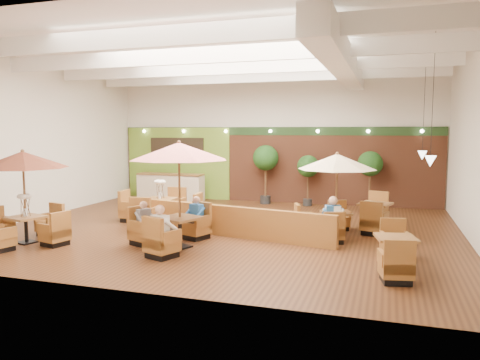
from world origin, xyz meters
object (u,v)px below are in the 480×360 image
at_px(table_1, 177,171).
at_px(table_2, 335,175).
at_px(service_counter, 171,187).
at_px(table_4, 395,254).
at_px(diner_3, 332,215).
at_px(table_0, 24,180).
at_px(diner_4, 332,215).
at_px(diner_1, 195,213).
at_px(booth_divider, 230,221).
at_px(diner_0, 162,226).
at_px(table_5, 375,216).
at_px(table_3, 160,210).
at_px(topiary_1, 308,168).
at_px(topiary_2, 370,166).
at_px(diner_2, 145,218).
at_px(topiary_0, 266,160).

xyz_separation_m(table_1, table_2, (3.77, 2.65, -0.24)).
bearing_deg(table_1, service_counter, 137.89).
relative_size(table_4, diner_3, 3.12).
height_order(table_0, diner_4, table_0).
bearing_deg(diner_1, booth_divider, -124.39).
relative_size(table_1, diner_0, 3.49).
bearing_deg(table_2, table_0, -176.12).
distance_m(booth_divider, diner_4, 2.96).
relative_size(table_1, table_5, 1.03).
relative_size(table_3, diner_1, 3.76).
distance_m(service_counter, topiary_1, 6.17).
relative_size(table_0, table_3, 0.92).
bearing_deg(table_3, diner_4, -13.73).
bearing_deg(table_4, booth_divider, 144.14).
height_order(table_1, table_4, table_1).
height_order(booth_divider, table_0, table_0).
bearing_deg(diner_1, topiary_2, -103.88).
xyz_separation_m(table_4, diner_1, (-5.38, 1.40, 0.38)).
distance_m(table_4, topiary_1, 8.98).
distance_m(table_5, diner_2, 7.18).
relative_size(table_0, table_2, 1.03).
height_order(topiary_0, diner_2, topiary_0).
distance_m(service_counter, diner_2, 8.26).
bearing_deg(topiary_0, topiary_1, 0.00).
distance_m(table_4, diner_2, 6.43).
relative_size(table_4, topiary_0, 1.06).
relative_size(table_0, topiary_2, 1.15).
height_order(table_3, diner_3, table_3).
bearing_deg(topiary_1, table_2, -72.66).
bearing_deg(booth_divider, table_4, -12.73).
bearing_deg(diner_2, diner_4, 137.46).
bearing_deg(table_1, topiary_2, 80.64).
xyz_separation_m(booth_divider, topiary_2, (3.68, 6.26, 1.25)).
relative_size(table_3, topiary_0, 1.15).
relative_size(table_4, topiary_1, 1.26).
bearing_deg(table_0, table_1, 25.84).
bearing_deg(booth_divider, table_1, -107.75).
height_order(table_0, table_3, table_0).
height_order(table_4, diner_4, diner_4).
height_order(table_0, table_4, table_0).
relative_size(table_0, diner_2, 3.64).
relative_size(table_3, topiary_1, 1.37).
bearing_deg(diner_3, diner_2, -178.36).
height_order(topiary_2, diner_4, topiary_2).
bearing_deg(diner_0, diner_4, 51.14).
height_order(table_1, table_3, table_1).
relative_size(diner_2, diner_4, 0.87).
relative_size(topiary_2, diner_1, 3.00).
bearing_deg(table_4, topiary_1, 99.70).
relative_size(table_1, diner_1, 3.88).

